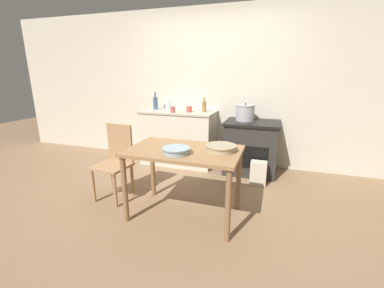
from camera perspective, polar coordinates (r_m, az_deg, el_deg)
The scene contains 15 objects.
ground_plane at distance 3.29m, azimuth -2.72°, elevation -12.22°, with size 14.00×14.00×0.00m, color #896B4C.
wall_back at distance 4.43m, azimuth 4.62°, elevation 12.25°, with size 8.00×0.07×2.55m.
counter_cabinet at distance 4.40m, azimuth -3.04°, elevation 1.49°, with size 1.24×0.60×0.91m.
stove at distance 4.12m, azimuth 12.98°, elevation -0.65°, with size 0.82×0.66×0.81m.
work_table at distance 2.71m, azimuth -1.79°, elevation -3.33°, with size 1.18×0.73×0.76m.
chair at distance 3.32m, azimuth -16.64°, elevation -3.44°, with size 0.43×0.43×0.92m.
flour_sack at distance 3.74m, azimuth 14.52°, elevation -6.30°, with size 0.22×0.15×0.34m, color beige.
stock_pot at distance 4.04m, azimuth 11.72°, elevation 6.83°, with size 0.29×0.29×0.27m.
mixing_bowl_large at distance 2.63m, azimuth 6.39°, elevation -0.79°, with size 0.32×0.32×0.06m.
mixing_bowl_small at distance 2.54m, azimuth -3.55°, elevation -1.37°, with size 0.28×0.28×0.06m.
bottle_far_left at distance 4.19m, azimuth 2.73°, elevation 8.37°, with size 0.07×0.07×0.23m.
bottle_left at distance 4.54m, azimuth -8.14°, elevation 9.07°, with size 0.08×0.08×0.29m.
bottle_mid_left at distance 4.51m, azimuth -5.24°, elevation 8.54°, with size 0.08×0.08×0.17m.
cup_center_left at distance 4.14m, azimuth -4.28°, elevation 7.64°, with size 0.07×0.07×0.09m, color #B74C42.
cup_center at distance 4.16m, azimuth -0.65°, elevation 7.74°, with size 0.09×0.09×0.10m, color #B74C42.
Camera 1 is at (1.06, -2.70, 1.54)m, focal length 24.00 mm.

